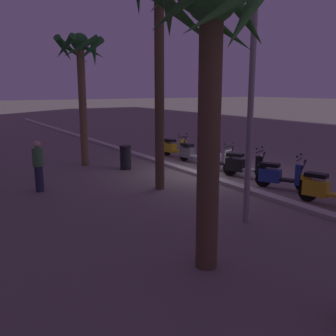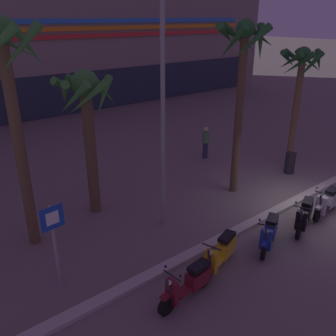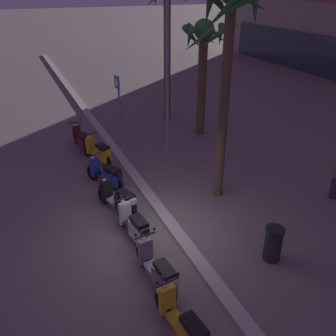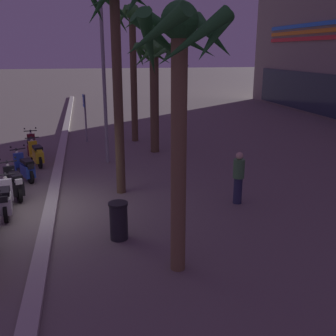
{
  "view_description": "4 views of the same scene",
  "coord_description": "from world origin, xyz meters",
  "px_view_note": "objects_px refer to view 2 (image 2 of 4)",
  "views": [
    {
      "loc": [
        -11.34,
        8.64,
        3.17
      ],
      "look_at": [
        -2.61,
        3.24,
        1.01
      ],
      "focal_mm": 40.64,
      "sensor_mm": 36.0,
      "label": 1
    },
    {
      "loc": [
        -11.47,
        -6.02,
        6.57
      ],
      "look_at": [
        -3.78,
        3.54,
        1.4
      ],
      "focal_mm": 38.71,
      "sensor_mm": 36.0,
      "label": 2
    },
    {
      "loc": [
        7.91,
        -3.13,
        6.39
      ],
      "look_at": [
        -1.48,
        0.97,
        1.16
      ],
      "focal_mm": 39.3,
      "sensor_mm": 36.0,
      "label": 3
    },
    {
      "loc": [
        11.07,
        1.59,
        4.45
      ],
      "look_at": [
        0.03,
        3.95,
        1.08
      ],
      "focal_mm": 41.95,
      "sensor_mm": 36.0,
      "label": 4
    }
  ],
  "objects_px": {
    "scooter_black_mid_centre": "(305,214)",
    "palm_tree_mid_walkway": "(243,66)",
    "crossing_sign": "(54,238)",
    "litter_bin": "(290,163)",
    "street_lamp": "(163,91)",
    "scooter_blue_mid_rear": "(269,232)",
    "scooter_maroon_last_in_row": "(190,282)",
    "palm_tree_by_mall_entrance": "(87,110)",
    "pedestrian_by_palm_tree": "(206,142)",
    "scooter_white_lead_nearest": "(327,202)",
    "scooter_yellow_mid_front": "(221,252)",
    "palm_tree_far_corner": "(7,82)",
    "palm_tree_near_sign": "(300,75)"
  },
  "relations": [
    {
      "from": "crossing_sign",
      "to": "street_lamp",
      "type": "distance_m",
      "value": 5.12
    },
    {
      "from": "scooter_maroon_last_in_row",
      "to": "scooter_white_lead_nearest",
      "type": "distance_m",
      "value": 6.63
    },
    {
      "from": "scooter_blue_mid_rear",
      "to": "palm_tree_far_corner",
      "type": "bearing_deg",
      "value": 139.93
    },
    {
      "from": "scooter_yellow_mid_front",
      "to": "palm_tree_mid_walkway",
      "type": "relative_size",
      "value": 0.28
    },
    {
      "from": "scooter_yellow_mid_front",
      "to": "scooter_black_mid_centre",
      "type": "height_order",
      "value": "scooter_black_mid_centre"
    },
    {
      "from": "scooter_maroon_last_in_row",
      "to": "crossing_sign",
      "type": "relative_size",
      "value": 0.78
    },
    {
      "from": "scooter_black_mid_centre",
      "to": "street_lamp",
      "type": "relative_size",
      "value": 0.23
    },
    {
      "from": "scooter_maroon_last_in_row",
      "to": "scooter_blue_mid_rear",
      "type": "bearing_deg",
      "value": 2.59
    },
    {
      "from": "scooter_blue_mid_rear",
      "to": "scooter_maroon_last_in_row",
      "type": "bearing_deg",
      "value": -177.41
    },
    {
      "from": "palm_tree_far_corner",
      "to": "litter_bin",
      "type": "distance_m",
      "value": 11.97
    },
    {
      "from": "scooter_yellow_mid_front",
      "to": "palm_tree_near_sign",
      "type": "bearing_deg",
      "value": 22.94
    },
    {
      "from": "crossing_sign",
      "to": "palm_tree_mid_walkway",
      "type": "relative_size",
      "value": 0.37
    },
    {
      "from": "pedestrian_by_palm_tree",
      "to": "litter_bin",
      "type": "bearing_deg",
      "value": -66.49
    },
    {
      "from": "crossing_sign",
      "to": "litter_bin",
      "type": "xyz_separation_m",
      "value": [
        11.14,
        0.64,
        -1.02
      ]
    },
    {
      "from": "palm_tree_by_mall_entrance",
      "to": "crossing_sign",
      "type": "bearing_deg",
      "value": -130.95
    },
    {
      "from": "palm_tree_far_corner",
      "to": "scooter_blue_mid_rear",
      "type": "bearing_deg",
      "value": -40.07
    },
    {
      "from": "crossing_sign",
      "to": "palm_tree_far_corner",
      "type": "distance_m",
      "value": 4.26
    },
    {
      "from": "scooter_blue_mid_rear",
      "to": "street_lamp",
      "type": "xyz_separation_m",
      "value": [
        -1.75,
        3.04,
        4.08
      ]
    },
    {
      "from": "scooter_maroon_last_in_row",
      "to": "scooter_black_mid_centre",
      "type": "height_order",
      "value": "same"
    },
    {
      "from": "scooter_maroon_last_in_row",
      "to": "scooter_blue_mid_rear",
      "type": "xyz_separation_m",
      "value": [
        3.41,
        0.15,
        -0.0
      ]
    },
    {
      "from": "scooter_blue_mid_rear",
      "to": "palm_tree_mid_walkway",
      "type": "relative_size",
      "value": 0.26
    },
    {
      "from": "scooter_white_lead_nearest",
      "to": "scooter_blue_mid_rear",
      "type": "bearing_deg",
      "value": 178.25
    },
    {
      "from": "scooter_maroon_last_in_row",
      "to": "palm_tree_mid_walkway",
      "type": "xyz_separation_m",
      "value": [
        5.45,
        3.41,
        4.47
      ]
    },
    {
      "from": "crossing_sign",
      "to": "palm_tree_mid_walkway",
      "type": "height_order",
      "value": "palm_tree_mid_walkway"
    },
    {
      "from": "street_lamp",
      "to": "palm_tree_by_mall_entrance",
      "type": "bearing_deg",
      "value": 121.39
    },
    {
      "from": "scooter_maroon_last_in_row",
      "to": "palm_tree_by_mall_entrance",
      "type": "bearing_deg",
      "value": 87.09
    },
    {
      "from": "palm_tree_near_sign",
      "to": "litter_bin",
      "type": "height_order",
      "value": "palm_tree_near_sign"
    },
    {
      "from": "pedestrian_by_palm_tree",
      "to": "scooter_black_mid_centre",
      "type": "bearing_deg",
      "value": -106.06
    },
    {
      "from": "scooter_maroon_last_in_row",
      "to": "palm_tree_by_mall_entrance",
      "type": "distance_m",
      "value": 6.38
    },
    {
      "from": "street_lamp",
      "to": "palm_tree_far_corner",
      "type": "bearing_deg",
      "value": 156.43
    },
    {
      "from": "scooter_yellow_mid_front",
      "to": "scooter_white_lead_nearest",
      "type": "height_order",
      "value": "scooter_white_lead_nearest"
    },
    {
      "from": "scooter_blue_mid_rear",
      "to": "scooter_white_lead_nearest",
      "type": "relative_size",
      "value": 0.93
    },
    {
      "from": "palm_tree_by_mall_entrance",
      "to": "scooter_blue_mid_rear",
      "type": "bearing_deg",
      "value": -59.43
    },
    {
      "from": "scooter_maroon_last_in_row",
      "to": "litter_bin",
      "type": "height_order",
      "value": "scooter_maroon_last_in_row"
    },
    {
      "from": "scooter_black_mid_centre",
      "to": "palm_tree_mid_walkway",
      "type": "height_order",
      "value": "palm_tree_mid_walkway"
    },
    {
      "from": "scooter_white_lead_nearest",
      "to": "palm_tree_near_sign",
      "type": "height_order",
      "value": "palm_tree_near_sign"
    },
    {
      "from": "scooter_blue_mid_rear",
      "to": "pedestrian_by_palm_tree",
      "type": "bearing_deg",
      "value": 60.69
    },
    {
      "from": "crossing_sign",
      "to": "pedestrian_by_palm_tree",
      "type": "distance_m",
      "value": 10.49
    },
    {
      "from": "pedestrian_by_palm_tree",
      "to": "palm_tree_near_sign",
      "type": "bearing_deg",
      "value": -38.82
    },
    {
      "from": "palm_tree_near_sign",
      "to": "palm_tree_by_mall_entrance",
      "type": "xyz_separation_m",
      "value": [
        -10.11,
        1.33,
        -0.35
      ]
    },
    {
      "from": "palm_tree_near_sign",
      "to": "pedestrian_by_palm_tree",
      "type": "distance_m",
      "value": 5.31
    },
    {
      "from": "street_lamp",
      "to": "palm_tree_mid_walkway",
      "type": "bearing_deg",
      "value": 3.29
    },
    {
      "from": "scooter_blue_mid_rear",
      "to": "palm_tree_mid_walkway",
      "type": "height_order",
      "value": "palm_tree_mid_walkway"
    },
    {
      "from": "scooter_black_mid_centre",
      "to": "scooter_white_lead_nearest",
      "type": "xyz_separation_m",
      "value": [
        1.44,
        -0.01,
        0.0
      ]
    },
    {
      "from": "scooter_yellow_mid_front",
      "to": "palm_tree_far_corner",
      "type": "distance_m",
      "value": 7.37
    },
    {
      "from": "scooter_blue_mid_rear",
      "to": "scooter_white_lead_nearest",
      "type": "xyz_separation_m",
      "value": [
        3.22,
        -0.1,
        0.02
      ]
    },
    {
      "from": "scooter_black_mid_centre",
      "to": "palm_tree_mid_walkway",
      "type": "xyz_separation_m",
      "value": [
        0.26,
        3.34,
        4.45
      ]
    },
    {
      "from": "palm_tree_mid_walkway",
      "to": "palm_tree_near_sign",
      "type": "bearing_deg",
      "value": 8.26
    },
    {
      "from": "scooter_yellow_mid_front",
      "to": "scooter_white_lead_nearest",
      "type": "xyz_separation_m",
      "value": [
        5.12,
        -0.31,
        0.0
      ]
    },
    {
      "from": "scooter_black_mid_centre",
      "to": "street_lamp",
      "type": "height_order",
      "value": "street_lamp"
    }
  ]
}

